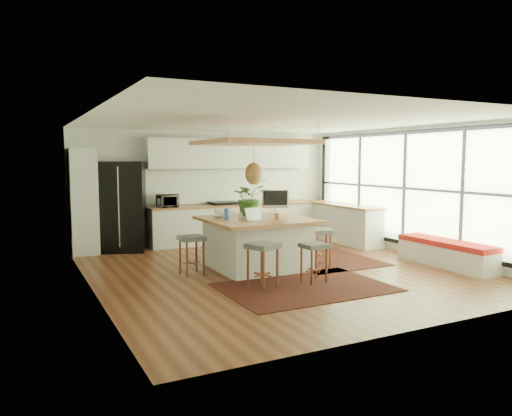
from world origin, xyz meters
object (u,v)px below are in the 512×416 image
stool_right_front (320,247)px  monitor (275,201)px  stool_near_left (263,266)px  island (257,243)px  stool_left_side (192,255)px  stool_right_back (308,241)px  laptop (257,214)px  fridge (122,209)px  stool_near_right (314,261)px  microwave (167,200)px  island_plant (249,201)px

stool_right_front → monitor: size_ratio=1.31×
stool_near_left → island: bearing=66.7°
stool_left_side → monitor: (1.88, 0.40, 0.83)m
monitor → island: bearing=-124.1°
island → stool_right_back: size_ratio=2.86×
stool_right_front → stool_right_back: stool_right_front is taller
stool_near_left → stool_left_side: bearing=116.2°
island → stool_right_front: size_ratio=2.64×
stool_left_side → laptop: size_ratio=1.98×
fridge → stool_right_front: bearing=-26.7°
stool_near_right → stool_right_back: bearing=60.0°
stool_near_left → microwave: size_ratio=1.39×
fridge → stool_near_right: (2.22, -4.24, -0.57)m
monitor → stool_left_side: bearing=-146.5°
stool_near_right → stool_right_front: stool_right_front is taller
laptop → island_plant: island_plant is taller
fridge → microwave: (1.02, -0.02, 0.17)m
monitor → island_plant: island_plant is taller
island → laptop: 0.69m
stool_left_side → microwave: microwave is taller
stool_right_back → stool_left_side: stool_left_side is taller
fridge → stool_right_front: size_ratio=2.81×
stool_right_front → stool_near_left: bearing=-150.4°
fridge → stool_right_back: (3.20, -2.54, -0.57)m
island → laptop: (-0.17, -0.34, 0.58)m
stool_near_left → island_plant: bearing=70.2°
stool_right_front → island_plant: size_ratio=0.97×
fridge → stool_near_left: bearing=-53.2°
stool_right_back → stool_left_side: size_ratio=0.94×
stool_right_back → stool_left_side: bearing=-173.8°
stool_near_left → stool_right_back: bearing=41.0°
island → stool_near_right: size_ratio=2.84×
microwave → island_plant: (0.93, -2.34, 0.11)m
island → stool_near_left: size_ratio=2.58×
stool_right_back → stool_near_right: bearing=-120.0°
stool_near_left → monitor: bearing=55.8°
microwave → stool_right_back: bearing=-36.4°
island → island_plant: bearing=81.0°
monitor → laptop: bearing=-114.5°
stool_near_right → island_plant: (-0.27, 1.87, 0.86)m
fridge → microwave: size_ratio=3.82×
microwave → stool_near_right: bearing=-61.4°
stool_right_front → island_plant: 1.62m
stool_near_right → laptop: bearing=115.8°
stool_right_front → stool_left_side: 2.46m
fridge → island_plant: fridge is taller
island → stool_right_front: (1.17, -0.35, -0.11)m
fridge → island: size_ratio=1.06×
laptop → island_plant: bearing=63.0°
stool_left_side → stool_near_right: bearing=-41.5°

